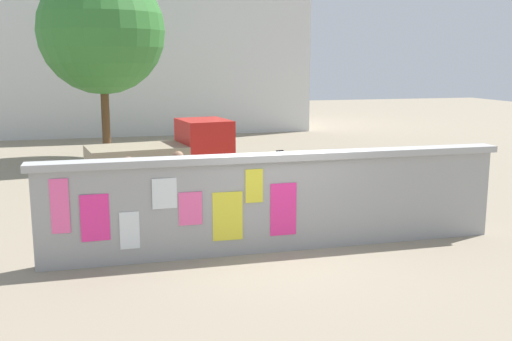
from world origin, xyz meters
name	(u,v)px	position (x,y,z in m)	size (l,w,h in m)	color
ground	(204,171)	(0.00, 8.00, 0.00)	(60.00, 60.00, 0.00)	gray
poster_wall	(279,201)	(-0.01, 0.00, 0.90)	(8.54, 0.42, 1.76)	#9A9A9A
auto_rickshaw_truck	(168,158)	(-1.41, 5.29, 0.90)	(3.78, 2.02, 1.85)	black
motorcycle	(315,196)	(1.40, 1.95, 0.46)	(1.89, 0.60, 0.87)	black
bicycle_near	(342,184)	(2.67, 3.49, 0.36)	(1.69, 0.47, 0.95)	black
bicycle_far	(275,172)	(1.51, 5.43, 0.36)	(1.70, 0.45, 0.95)	black
person_walking	(179,183)	(-1.59, 1.66, 0.99)	(0.42, 0.42, 1.62)	#D83F72
person_bystander	(130,190)	(-2.57, 1.22, 0.99)	(0.46, 0.46, 1.62)	purple
tree_roadside	(102,31)	(-2.88, 11.15, 4.34)	(4.25, 4.25, 6.47)	brown
building_background	(154,41)	(-0.30, 20.31, 4.29)	(14.27, 6.85, 8.55)	silver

